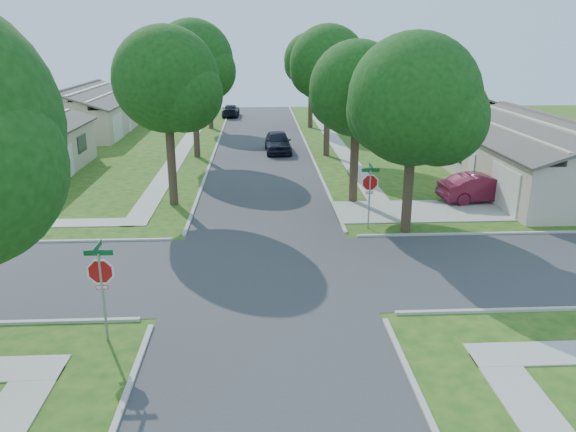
% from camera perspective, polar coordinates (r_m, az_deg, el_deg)
% --- Properties ---
extents(ground, '(100.00, 100.00, 0.00)m').
position_cam_1_polar(ground, '(21.09, -2.14, -5.66)').
color(ground, '#1F4A14').
rests_on(ground, ground).
extents(road_ns, '(7.00, 100.00, 0.02)m').
position_cam_1_polar(road_ns, '(21.09, -2.14, -5.64)').
color(road_ns, '#333335').
rests_on(road_ns, ground).
extents(sidewalk_ne, '(1.20, 40.00, 0.04)m').
position_cam_1_polar(sidewalk_ne, '(46.54, 4.90, 7.46)').
color(sidewalk_ne, '#9E9B91').
rests_on(sidewalk_ne, ground).
extents(sidewalk_nw, '(1.20, 40.00, 0.04)m').
position_cam_1_polar(sidewalk_nw, '(46.47, -10.30, 7.22)').
color(sidewalk_nw, '#9E9B91').
rests_on(sidewalk_nw, ground).
extents(driveway, '(8.80, 3.60, 0.05)m').
position_cam_1_polar(driveway, '(28.90, 13.47, 0.51)').
color(driveway, '#9E9B91').
rests_on(driveway, ground).
extents(stop_sign_sw, '(1.05, 0.80, 2.98)m').
position_cam_1_polar(stop_sign_sw, '(16.58, -18.48, -5.78)').
color(stop_sign_sw, gray).
rests_on(stop_sign_sw, ground).
extents(stop_sign_ne, '(1.05, 0.80, 2.98)m').
position_cam_1_polar(stop_sign_ne, '(25.35, 8.32, 3.11)').
color(stop_sign_ne, gray).
rests_on(stop_sign_ne, ground).
extents(tree_e_near, '(4.97, 4.80, 8.28)m').
position_cam_1_polar(tree_e_near, '(28.90, 7.09, 12.26)').
color(tree_e_near, '#38281C').
rests_on(tree_e_near, ground).
extents(tree_e_mid, '(5.59, 5.40, 9.21)m').
position_cam_1_polar(tree_e_mid, '(40.70, 4.17, 14.82)').
color(tree_e_mid, '#38281C').
rests_on(tree_e_mid, ground).
extents(tree_e_far, '(5.17, 5.00, 8.72)m').
position_cam_1_polar(tree_e_far, '(53.62, 2.41, 15.30)').
color(tree_e_far, '#38281C').
rests_on(tree_e_far, ground).
extents(tree_w_near, '(5.38, 5.20, 8.97)m').
position_cam_1_polar(tree_w_near, '(28.77, -12.14, 12.93)').
color(tree_w_near, '#38281C').
rests_on(tree_w_near, ground).
extents(tree_w_mid, '(5.80, 5.60, 9.56)m').
position_cam_1_polar(tree_w_mid, '(40.62, -9.56, 14.96)').
color(tree_w_mid, '#38281C').
rests_on(tree_w_mid, ground).
extents(tree_w_far, '(4.76, 4.60, 8.04)m').
position_cam_1_polar(tree_w_far, '(53.59, -8.00, 14.64)').
color(tree_w_far, '#38281C').
rests_on(tree_w_far, ground).
extents(tree_ne_corner, '(5.80, 5.60, 8.66)m').
position_cam_1_polar(tree_ne_corner, '(24.60, 12.79, 10.87)').
color(tree_ne_corner, '#38281C').
rests_on(tree_ne_corner, ground).
extents(house_ne_near, '(8.42, 13.60, 4.23)m').
position_cam_1_polar(house_ne_near, '(35.08, 24.71, 4.92)').
color(house_ne_near, '#BFAE97').
rests_on(house_ne_near, ground).
extents(house_ne_far, '(8.42, 13.60, 4.23)m').
position_cam_1_polar(house_ne_far, '(51.44, 15.62, 9.56)').
color(house_ne_far, '#BFAE97').
rests_on(house_ne_far, ground).
extents(house_nw_far, '(8.42, 13.60, 4.23)m').
position_cam_1_polar(house_nw_far, '(54.13, -20.20, 9.52)').
color(house_nw_far, '#BFAE97').
rests_on(house_nw_far, ground).
extents(car_driveway, '(4.67, 2.13, 1.49)m').
position_cam_1_polar(car_driveway, '(31.34, 19.10, 2.73)').
color(car_driveway, maroon).
rests_on(car_driveway, ground).
extents(car_curb_east, '(2.02, 4.71, 1.59)m').
position_cam_1_polar(car_curb_east, '(42.41, -1.04, 7.56)').
color(car_curb_east, black).
rests_on(car_curb_east, ground).
extents(car_curb_west, '(1.83, 4.40, 1.27)m').
position_cam_1_polar(car_curb_west, '(61.87, -5.84, 10.61)').
color(car_curb_west, black).
rests_on(car_curb_west, ground).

